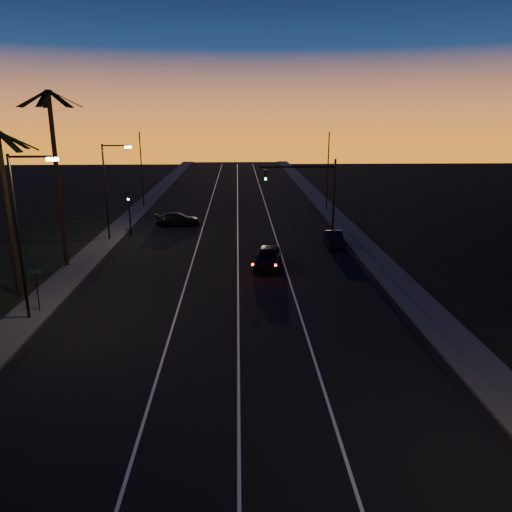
{
  "coord_description": "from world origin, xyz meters",
  "views": [
    {
      "loc": [
        0.55,
        -5.88,
        10.88
      ],
      "look_at": [
        1.55,
        21.46,
        3.12
      ],
      "focal_mm": 35.0,
      "sensor_mm": 36.0,
      "label": 1
    }
  ],
  "objects_px": {
    "signal_mast": "(309,183)",
    "cross_car": "(178,219)",
    "right_car": "(334,239)",
    "lead_car": "(268,257)"
  },
  "relations": [
    {
      "from": "lead_car",
      "to": "right_car",
      "type": "relative_size",
      "value": 1.32
    },
    {
      "from": "right_car",
      "to": "cross_car",
      "type": "bearing_deg",
      "value": 148.12
    },
    {
      "from": "lead_car",
      "to": "cross_car",
      "type": "bearing_deg",
      "value": 119.14
    },
    {
      "from": "signal_mast",
      "to": "right_car",
      "type": "xyz_separation_m",
      "value": [
        1.58,
        -4.84,
        -4.11
      ]
    },
    {
      "from": "signal_mast",
      "to": "right_car",
      "type": "distance_m",
      "value": 6.55
    },
    {
      "from": "lead_car",
      "to": "signal_mast",
      "type": "bearing_deg",
      "value": 67.55
    },
    {
      "from": "right_car",
      "to": "signal_mast",
      "type": "bearing_deg",
      "value": 108.02
    },
    {
      "from": "signal_mast",
      "to": "lead_car",
      "type": "height_order",
      "value": "signal_mast"
    },
    {
      "from": "signal_mast",
      "to": "cross_car",
      "type": "relative_size",
      "value": 1.52
    },
    {
      "from": "signal_mast",
      "to": "cross_car",
      "type": "distance_m",
      "value": 13.95
    }
  ]
}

